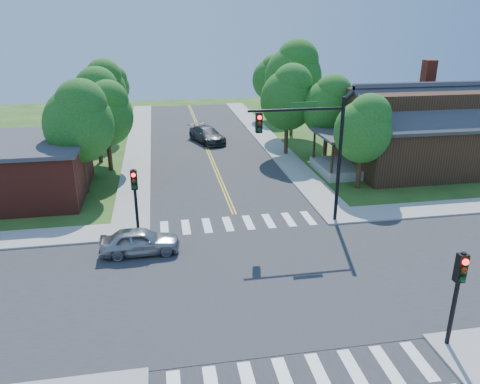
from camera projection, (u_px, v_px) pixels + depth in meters
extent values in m
plane|color=#294F18|center=(262.00, 280.00, 21.16)|extent=(100.00, 100.00, 0.00)
cube|color=#2D2D30|center=(262.00, 279.00, 21.15)|extent=(10.00, 90.00, 0.04)
cube|color=#2D2D30|center=(262.00, 279.00, 21.15)|extent=(90.00, 10.00, 0.04)
cube|color=#2D2D30|center=(262.00, 280.00, 21.16)|extent=(10.20, 10.20, 0.06)
cube|color=#9E9B93|center=(267.00, 139.00, 45.17)|extent=(2.20, 40.00, 0.14)
cube|color=#9E9B93|center=(139.00, 145.00, 43.18)|extent=(2.20, 40.00, 0.14)
cube|color=white|center=(164.00, 229.00, 26.17)|extent=(0.45, 2.00, 0.01)
cube|color=white|center=(186.00, 227.00, 26.37)|extent=(0.45, 2.00, 0.01)
cube|color=white|center=(207.00, 225.00, 26.56)|extent=(0.45, 2.00, 0.01)
cube|color=white|center=(228.00, 224.00, 26.76)|extent=(0.45, 2.00, 0.01)
cube|color=white|center=(248.00, 222.00, 26.95)|extent=(0.45, 2.00, 0.01)
cube|color=white|center=(269.00, 221.00, 27.15)|extent=(0.45, 2.00, 0.01)
cube|color=white|center=(289.00, 219.00, 27.34)|extent=(0.45, 2.00, 0.01)
cube|color=white|center=(308.00, 218.00, 27.54)|extent=(0.45, 2.00, 0.01)
cube|color=white|center=(249.00, 383.00, 15.13)|extent=(0.45, 2.00, 0.01)
cube|color=white|center=(285.00, 378.00, 15.33)|extent=(0.45, 2.00, 0.01)
cube|color=white|center=(320.00, 374.00, 15.52)|extent=(0.45, 2.00, 0.01)
cube|color=white|center=(354.00, 369.00, 15.72)|extent=(0.45, 2.00, 0.01)
cube|color=white|center=(387.00, 365.00, 15.91)|extent=(0.45, 2.00, 0.01)
cube|color=white|center=(419.00, 361.00, 16.11)|extent=(0.45, 2.00, 0.01)
cube|color=gold|center=(202.00, 139.00, 45.32)|extent=(0.10, 37.50, 0.01)
cube|color=gold|center=(204.00, 139.00, 45.35)|extent=(0.10, 37.50, 0.01)
cylinder|color=black|center=(339.00, 162.00, 25.96)|extent=(0.20, 0.20, 7.20)
cylinder|color=black|center=(296.00, 110.00, 24.48)|extent=(5.20, 0.14, 0.14)
cube|color=#19591E|center=(304.00, 105.00, 24.41)|extent=(1.40, 0.04, 0.30)
cube|color=black|center=(259.00, 123.00, 24.38)|extent=(0.34, 0.28, 1.05)
sphere|color=#FF0C0C|center=(260.00, 118.00, 24.11)|extent=(0.22, 0.22, 0.22)
sphere|color=#3F2605|center=(260.00, 124.00, 24.22)|extent=(0.22, 0.22, 0.22)
sphere|color=#05330F|center=(259.00, 130.00, 24.34)|extent=(0.22, 0.22, 0.22)
cylinder|color=black|center=(455.00, 301.00, 16.24)|extent=(0.16, 0.16, 3.80)
cube|color=black|center=(461.00, 268.00, 15.77)|extent=(0.34, 0.28, 1.05)
sphere|color=#FF0C0C|center=(466.00, 262.00, 15.50)|extent=(0.22, 0.22, 0.22)
sphere|color=#3F2605|center=(464.00, 270.00, 15.61)|extent=(0.22, 0.22, 0.22)
sphere|color=#05330F|center=(462.00, 279.00, 15.73)|extent=(0.22, 0.22, 0.22)
cylinder|color=black|center=(136.00, 203.00, 24.74)|extent=(0.16, 0.16, 3.80)
cube|color=black|center=(134.00, 180.00, 24.27)|extent=(0.34, 0.28, 1.05)
sphere|color=#FF0C0C|center=(133.00, 175.00, 24.00)|extent=(0.22, 0.22, 0.22)
sphere|color=#3F2605|center=(134.00, 181.00, 24.12)|extent=(0.22, 0.22, 0.22)
sphere|color=#05330F|center=(134.00, 187.00, 24.23)|extent=(0.22, 0.22, 0.22)
cube|color=black|center=(415.00, 144.00, 36.01)|extent=(10.00, 8.00, 4.00)
cube|color=#9E9B93|center=(335.00, 168.00, 35.57)|extent=(2.60, 4.50, 0.70)
cylinder|color=black|center=(332.00, 161.00, 33.11)|extent=(0.18, 0.18, 2.50)
cylinder|color=black|center=(314.00, 146.00, 36.79)|extent=(0.18, 0.18, 2.50)
cube|color=#38383D|center=(338.00, 135.00, 34.66)|extent=(2.80, 4.80, 0.18)
cube|color=maroon|center=(423.00, 114.00, 39.10)|extent=(0.90, 0.90, 7.11)
cube|color=maroon|center=(5.00, 171.00, 30.40)|extent=(10.00, 8.00, 3.50)
cube|color=#38383D|center=(0.00, 143.00, 29.75)|extent=(10.40, 8.40, 0.25)
cylinder|color=#382314|center=(359.00, 171.00, 32.08)|extent=(0.34, 0.34, 2.44)
ellipsoid|color=#1E5218|center=(362.00, 132.00, 31.11)|extent=(3.85, 3.66, 4.24)
sphere|color=#1E5218|center=(370.00, 115.00, 30.57)|extent=(2.83, 2.83, 2.83)
cylinder|color=#382314|center=(325.00, 144.00, 38.51)|extent=(0.34, 0.34, 2.61)
ellipsoid|color=#1E5218|center=(328.00, 109.00, 37.47)|extent=(4.12, 3.92, 4.53)
sphere|color=#1E5218|center=(333.00, 93.00, 36.90)|extent=(3.02, 3.02, 3.02)
cylinder|color=#382314|center=(292.00, 118.00, 46.30)|extent=(0.34, 0.34, 3.47)
ellipsoid|color=#1E5218|center=(293.00, 78.00, 44.92)|extent=(5.47, 5.20, 6.02)
sphere|color=#1E5218|center=(297.00, 60.00, 44.21)|extent=(4.01, 4.01, 4.01)
cylinder|color=#382314|center=(270.00, 107.00, 54.22)|extent=(0.34, 0.34, 2.71)
ellipsoid|color=#1E5218|center=(271.00, 80.00, 53.14)|extent=(4.28, 4.06, 4.70)
sphere|color=#1E5218|center=(274.00, 68.00, 52.55)|extent=(3.14, 3.14, 3.14)
cylinder|color=#382314|center=(85.00, 172.00, 31.25)|extent=(0.34, 0.34, 2.83)
ellipsoid|color=#1E5218|center=(79.00, 125.00, 30.12)|extent=(4.47, 4.25, 4.92)
sphere|color=#1E5218|center=(81.00, 104.00, 29.52)|extent=(3.28, 3.28, 3.28)
cylinder|color=#382314|center=(99.00, 145.00, 37.76)|extent=(0.34, 0.34, 2.86)
ellipsoid|color=#1E5218|center=(95.00, 105.00, 36.62)|extent=(4.51, 4.29, 4.96)
sphere|color=#1E5218|center=(97.00, 88.00, 36.01)|extent=(3.31, 3.31, 3.31)
cylinder|color=#382314|center=(106.00, 125.00, 44.90)|extent=(0.34, 0.34, 2.84)
ellipsoid|color=#1E5218|center=(102.00, 91.00, 43.77)|extent=(4.49, 4.27, 4.94)
sphere|color=#1E5218|center=(104.00, 76.00, 43.16)|extent=(3.29, 3.29, 3.29)
cylinder|color=#382314|center=(115.00, 110.00, 53.67)|extent=(0.34, 0.34, 2.27)
ellipsoid|color=#1E5218|center=(113.00, 87.00, 52.77)|extent=(3.58, 3.40, 3.93)
sphere|color=#1E5218|center=(115.00, 78.00, 52.25)|extent=(2.62, 2.62, 2.62)
cylinder|color=#382314|center=(286.00, 139.00, 39.80)|extent=(0.34, 0.34, 2.87)
ellipsoid|color=#1E5218|center=(288.00, 100.00, 38.66)|extent=(4.53, 4.31, 4.99)
sphere|color=#1E5218|center=(292.00, 84.00, 38.04)|extent=(3.32, 3.32, 3.32)
cylinder|color=#382314|center=(110.00, 154.00, 35.87)|extent=(0.34, 0.34, 2.58)
ellipsoid|color=#1E5218|center=(106.00, 116.00, 34.85)|extent=(4.07, 3.87, 4.48)
sphere|color=#1E5218|center=(108.00, 100.00, 34.28)|extent=(2.98, 2.98, 2.98)
imported|color=#A1A3A8|center=(140.00, 242.00, 23.26)|extent=(1.66, 3.95, 1.33)
imported|color=#34363A|center=(207.00, 135.00, 43.96)|extent=(5.21, 6.31, 1.46)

